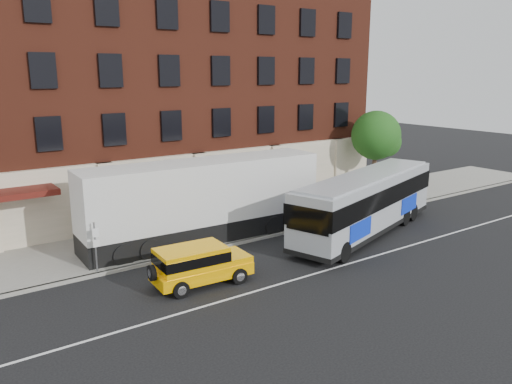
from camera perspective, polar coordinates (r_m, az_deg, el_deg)
ground at (r=23.82m, az=7.88°, el=-9.27°), size 120.00×120.00×0.00m
sidewalk at (r=30.57m, az=-3.67°, el=-3.89°), size 60.00×6.00×0.15m
kerb at (r=28.18m, az=-0.46°, el=-5.37°), size 60.00×0.25×0.15m
lane_line at (r=24.16m, az=7.06°, el=-8.90°), size 60.00×0.12×0.01m
building at (r=36.24m, az=-10.54°, el=10.69°), size 30.00×12.10×15.00m
sign_pole at (r=24.33m, az=-17.46°, el=-5.65°), size 0.30×0.20×2.50m
street_tree at (r=38.65m, az=13.31°, el=5.98°), size 3.60×3.60×6.20m
city_bus at (r=29.67m, az=12.21°, el=-1.00°), size 12.95×6.41×3.48m
yellow_suv at (r=22.49m, az=-6.58°, el=-7.89°), size 4.62×2.21×1.74m
shipping_container at (r=27.84m, az=-5.81°, el=-1.10°), size 13.47×3.28×4.46m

